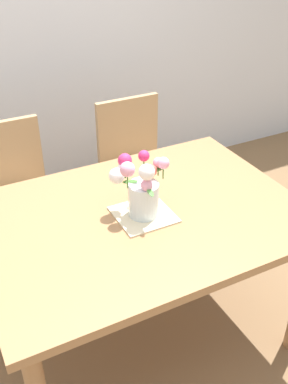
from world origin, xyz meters
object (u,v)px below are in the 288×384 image
at_px(dining_table, 142,230).
at_px(flower_vase, 141,187).
at_px(chair_left, 14,189).
at_px(chair_right, 136,160).

bearing_deg(dining_table, flower_vase, -135.24).
distance_m(chair_left, chair_right, 0.78).
distance_m(chair_right, flower_vase, 1.02).
relative_size(dining_table, chair_right, 1.59).
xyz_separation_m(chair_right, flower_vase, (-0.39, -0.86, 0.38)).
distance_m(dining_table, chair_left, 0.95).
xyz_separation_m(dining_table, chair_right, (0.39, 0.85, -0.15)).
relative_size(chair_right, flower_vase, 3.36).
bearing_deg(dining_table, chair_right, 65.39).
height_order(chair_left, flower_vase, flower_vase).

